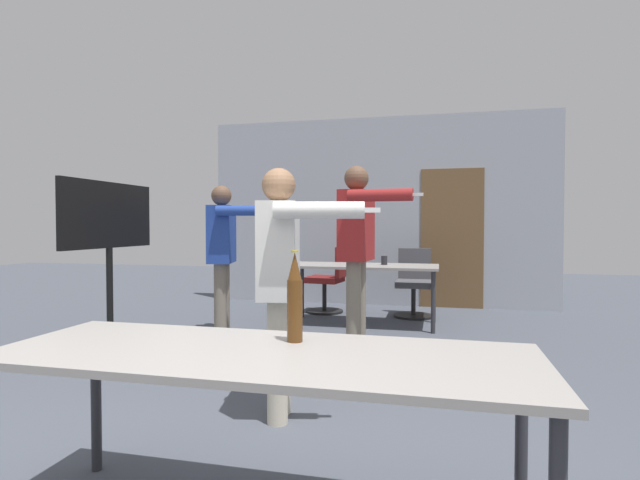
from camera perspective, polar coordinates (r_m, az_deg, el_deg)
back_wall at (r=7.69m, az=6.84°, el=3.17°), size 5.24×0.12×2.86m
conference_table_near at (r=2.00m, az=-6.62°, el=-14.24°), size 2.10×0.75×0.73m
conference_table_far at (r=6.14m, az=4.86°, el=-3.48°), size 1.83×0.75×0.73m
tv_screen at (r=5.04m, az=-22.97°, el=-0.43°), size 0.44×1.27×1.62m
person_center_tall at (r=3.14m, az=-4.47°, el=-3.27°), size 0.81×0.60×1.58m
person_left_plaid at (r=4.91m, az=4.35°, el=0.11°), size 0.81×0.75×1.80m
person_right_polo at (r=5.63m, az=-11.03°, el=-0.61°), size 0.86×0.64×1.66m
office_chair_far_left at (r=6.96m, az=1.10°, el=-4.80°), size 0.58×0.52×0.92m
office_chair_far_right at (r=6.82m, az=10.67°, el=-5.10°), size 0.52×0.55×0.90m
beer_bottle at (r=2.10m, az=-2.90°, el=-6.72°), size 0.07×0.07×0.38m
drink_cup at (r=6.17m, az=7.35°, el=-2.32°), size 0.08×0.08×0.11m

